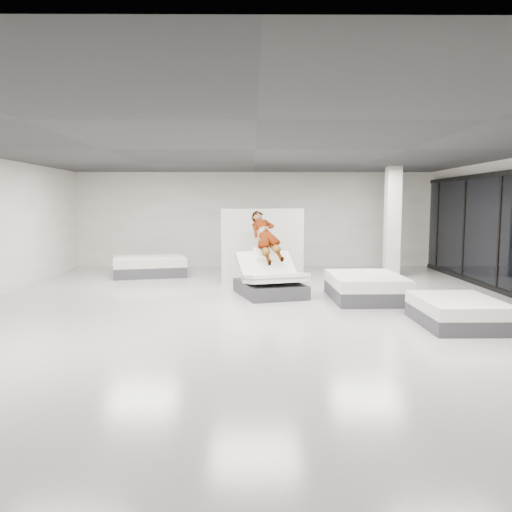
# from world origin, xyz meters

# --- Properties ---
(room) EXTENTS (14.00, 14.04, 3.20)m
(room) POSITION_xyz_m (0.00, 0.00, 1.60)
(room) COLOR #B3B1A9
(room) RESTS_ON ground
(hero_bed) EXTENTS (1.79, 2.08, 1.09)m
(hero_bed) POSITION_xyz_m (0.35, 1.60, 0.33)
(hero_bed) COLOR #39393E
(hero_bed) RESTS_ON floor
(person) EXTENTS (0.97, 1.54, 1.40)m
(person) POSITION_xyz_m (0.26, 1.91, 1.13)
(person) COLOR slate
(person) RESTS_ON hero_bed
(remote) EXTENTS (0.09, 0.15, 0.08)m
(remote) POSITION_xyz_m (0.57, 1.63, 0.95)
(remote) COLOR black
(remote) RESTS_ON person
(divider_panel) EXTENTS (2.20, 0.46, 2.01)m
(divider_panel) POSITION_xyz_m (0.22, 3.27, 1.00)
(divider_panel) COLOR silver
(divider_panel) RESTS_ON floor
(flat_bed_right_far) EXTENTS (1.58, 2.07, 0.56)m
(flat_bed_right_far) POSITION_xyz_m (2.48, 1.07, 0.28)
(flat_bed_right_far) COLOR #39393E
(flat_bed_right_far) RESTS_ON floor
(flat_bed_right_near) EXTENTS (1.32, 1.76, 0.48)m
(flat_bed_right_near) POSITION_xyz_m (3.56, -1.33, 0.24)
(flat_bed_right_near) COLOR #39393E
(flat_bed_right_near) RESTS_ON floor
(flat_bed_left_far) EXTENTS (2.38, 2.00, 0.57)m
(flat_bed_left_far) POSITION_xyz_m (-3.13, 4.84, 0.28)
(flat_bed_left_far) COLOR #39393E
(flat_bed_left_far) RESTS_ON floor
(column) EXTENTS (0.40, 0.40, 3.20)m
(column) POSITION_xyz_m (4.00, 4.50, 1.60)
(column) COLOR beige
(column) RESTS_ON floor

